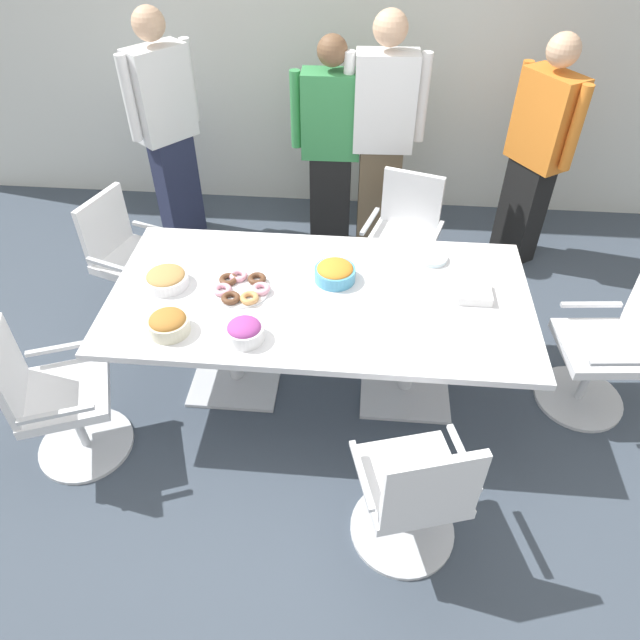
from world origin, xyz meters
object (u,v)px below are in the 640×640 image
(office_chair_0, at_px, (606,354))
(snack_bowl_cookies, at_px, (166,278))
(person_standing_0, at_px, (167,127))
(donut_platter, at_px, (241,288))
(snack_bowl_chips_orange, at_px, (335,272))
(person_standing_3, at_px, (537,153))
(office_chair_3, at_px, (57,403))
(office_chair_2, at_px, (132,265))
(snack_bowl_candy_mix, at_px, (244,331))
(person_standing_2, at_px, (382,137))
(plate_stack, at_px, (432,258))
(office_chair_1, at_px, (402,244))
(napkin_pile, at_px, (474,292))
(snack_bowl_pretzels, at_px, (168,323))
(conference_table, at_px, (320,310))
(office_chair_4, at_px, (413,497))
(person_standing_1, at_px, (331,146))

(office_chair_0, bearing_deg, snack_bowl_cookies, 84.63)
(person_standing_0, bearing_deg, donut_platter, 68.09)
(snack_bowl_chips_orange, bearing_deg, person_standing_3, 46.16)
(office_chair_3, bearing_deg, office_chair_0, 80.98)
(office_chair_2, relative_size, snack_bowl_candy_mix, 4.54)
(office_chair_3, height_order, person_standing_2, person_standing_2)
(office_chair_2, relative_size, plate_stack, 4.94)
(snack_bowl_candy_mix, bearing_deg, office_chair_1, 58.96)
(office_chair_2, bearing_deg, person_standing_0, -163.34)
(office_chair_3, bearing_deg, donut_platter, 103.26)
(snack_bowl_chips_orange, bearing_deg, napkin_pile, -6.08)
(snack_bowl_pretzels, bearing_deg, snack_bowl_cookies, 107.78)
(office_chair_1, height_order, snack_bowl_pretzels, office_chair_1)
(conference_table, relative_size, person_standing_0, 1.32)
(person_standing_2, height_order, snack_bowl_chips_orange, person_standing_2)
(office_chair_3, relative_size, donut_platter, 2.80)
(person_standing_3, height_order, donut_platter, person_standing_3)
(office_chair_0, relative_size, snack_bowl_pretzels, 4.15)
(person_standing_0, relative_size, snack_bowl_cookies, 7.22)
(office_chair_3, height_order, person_standing_0, person_standing_0)
(office_chair_4, height_order, snack_bowl_chips_orange, office_chair_4)
(person_standing_2, height_order, plate_stack, person_standing_2)
(office_chair_3, relative_size, snack_bowl_chips_orange, 3.79)
(person_standing_1, xyz_separation_m, snack_bowl_candy_mix, (-0.30, -2.06, -0.06))
(person_standing_1, height_order, donut_platter, person_standing_1)
(snack_bowl_cookies, bearing_deg, person_standing_0, 105.00)
(snack_bowl_cookies, xyz_separation_m, snack_bowl_candy_mix, (0.53, -0.41, 0.01))
(snack_bowl_cookies, bearing_deg, office_chair_2, 128.58)
(snack_bowl_chips_orange, bearing_deg, office_chair_3, -151.78)
(snack_bowl_pretzels, relative_size, donut_platter, 0.67)
(office_chair_4, xyz_separation_m, snack_bowl_candy_mix, (-0.89, 0.64, 0.40))
(snack_bowl_chips_orange, xyz_separation_m, plate_stack, (0.58, 0.25, -0.04))
(office_chair_1, xyz_separation_m, office_chair_2, (-1.91, -0.42, 0.00))
(office_chair_2, bearing_deg, snack_bowl_cookies, 57.58)
(office_chair_0, bearing_deg, person_standing_1, 41.57)
(office_chair_2, relative_size, snack_bowl_chips_orange, 3.79)
(person_standing_1, relative_size, snack_bowl_cookies, 6.67)
(conference_table, xyz_separation_m, office_chair_1, (0.52, 1.05, -0.22))
(office_chair_3, height_order, office_chair_4, same)
(snack_bowl_candy_mix, bearing_deg, person_standing_0, 115.15)
(office_chair_4, height_order, napkin_pile, office_chair_4)
(person_standing_2, bearing_deg, plate_stack, 102.60)
(plate_stack, bearing_deg, person_standing_0, 146.78)
(snack_bowl_pretzels, bearing_deg, snack_bowl_chips_orange, 31.83)
(conference_table, distance_m, plate_stack, 0.78)
(snack_bowl_pretzels, bearing_deg, office_chair_1, 48.10)
(office_chair_4, bearing_deg, donut_platter, 117.07)
(office_chair_0, xyz_separation_m, plate_stack, (-1.05, 0.38, 0.36))
(conference_table, relative_size, person_standing_3, 1.38)
(snack_bowl_chips_orange, bearing_deg, office_chair_0, -4.62)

